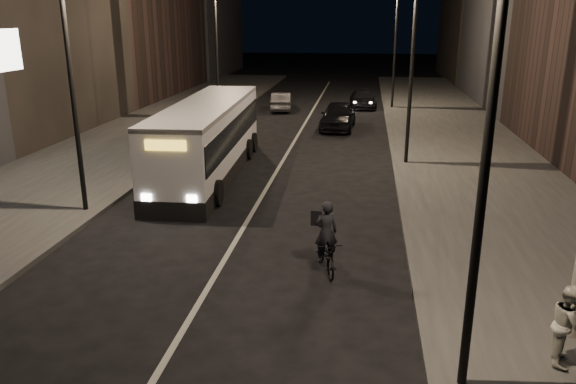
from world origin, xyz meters
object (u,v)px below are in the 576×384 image
(streetlight_right_far, at_px, (392,32))
(car_near, at_px, (338,116))
(pedestrian_woman, at_px, (568,325))
(streetlight_right_near, at_px, (475,90))
(streetlight_left_far, at_px, (220,34))
(car_far, at_px, (363,99))
(streetlight_left_near, at_px, (76,52))
(cyclist_on_bicycle, at_px, (326,248))
(city_bus, at_px, (208,136))
(streetlight_right_mid, at_px, (407,42))
(car_mid, at_px, (281,101))

(streetlight_right_far, relative_size, car_near, 1.74)
(streetlight_right_far, bearing_deg, pedestrian_woman, -85.83)
(pedestrian_woman, bearing_deg, streetlight_right_near, 125.87)
(streetlight_left_far, relative_size, car_far, 1.94)
(streetlight_left_near, distance_m, cyclist_on_bicycle, 10.01)
(cyclist_on_bicycle, relative_size, car_near, 0.43)
(city_bus, distance_m, pedestrian_woman, 16.15)
(streetlight_right_mid, xyz_separation_m, streetlight_left_near, (-10.66, -8.00, 0.00))
(cyclist_on_bicycle, height_order, car_mid, cyclist_on_bicycle)
(streetlight_right_far, relative_size, pedestrian_woman, 5.14)
(pedestrian_woman, bearing_deg, car_far, 21.13)
(streetlight_left_near, distance_m, car_mid, 23.13)
(streetlight_right_near, bearing_deg, streetlight_left_far, 112.30)
(streetlight_right_near, relative_size, cyclist_on_bicycle, 4.06)
(streetlight_right_far, relative_size, cyclist_on_bicycle, 4.06)
(streetlight_left_far, xyz_separation_m, pedestrian_woman, (12.93, -25.08, -4.41))
(streetlight_left_far, bearing_deg, pedestrian_woman, -62.72)
(streetlight_right_mid, height_order, streetlight_right_far, same)
(streetlight_right_mid, height_order, city_bus, streetlight_right_mid)
(streetlight_right_far, height_order, car_mid, streetlight_right_far)
(streetlight_right_mid, relative_size, car_far, 1.94)
(streetlight_right_far, distance_m, cyclist_on_bicycle, 27.93)
(streetlight_right_mid, distance_m, car_far, 17.38)
(streetlight_right_near, bearing_deg, car_near, 97.56)
(streetlight_right_mid, relative_size, cyclist_on_bicycle, 4.06)
(streetlight_right_near, xyz_separation_m, car_far, (-1.81, 32.62, -4.75))
(streetlight_right_near, bearing_deg, city_bus, 121.20)
(car_far, bearing_deg, streetlight_right_far, -25.21)
(streetlight_right_mid, relative_size, pedestrian_woman, 5.14)
(streetlight_left_near, distance_m, car_far, 26.59)
(city_bus, bearing_deg, streetlight_left_far, 99.16)
(streetlight_right_mid, height_order, car_mid, streetlight_right_mid)
(pedestrian_woman, bearing_deg, streetlight_right_mid, 22.35)
(streetlight_right_near, height_order, streetlight_right_mid, same)
(cyclist_on_bicycle, bearing_deg, streetlight_left_near, 139.62)
(pedestrian_woman, relative_size, car_far, 0.38)
(streetlight_left_near, bearing_deg, car_near, 65.20)
(car_near, bearing_deg, streetlight_left_near, -111.77)
(streetlight_right_near, bearing_deg, streetlight_right_far, 90.00)
(car_near, height_order, car_far, car_near)
(streetlight_right_near, relative_size, streetlight_left_far, 1.00)
(streetlight_left_near, height_order, cyclist_on_bicycle, streetlight_left_near)
(city_bus, bearing_deg, pedestrian_woman, -52.61)
(pedestrian_woman, height_order, car_mid, pedestrian_woman)
(city_bus, distance_m, car_far, 20.32)
(streetlight_left_far, relative_size, city_bus, 0.71)
(streetlight_right_far, distance_m, car_far, 5.12)
(streetlight_right_near, height_order, cyclist_on_bicycle, streetlight_right_near)
(pedestrian_woman, distance_m, car_far, 31.96)
(streetlight_left_far, bearing_deg, car_near, -13.94)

